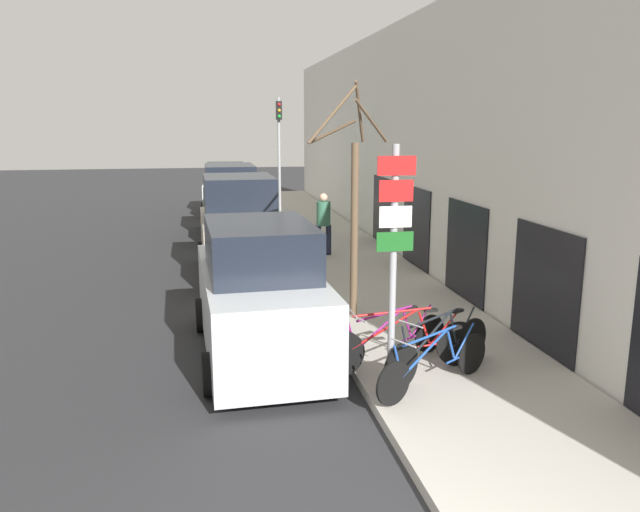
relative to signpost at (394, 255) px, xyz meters
name	(u,v)px	position (x,y,z in m)	size (l,w,h in m)	color
ground_plane	(254,281)	(-1.36, 6.96, -2.06)	(80.00, 80.00, 0.00)	#28282B
sidewalk_curb	(335,251)	(1.24, 9.76, -1.98)	(3.20, 32.00, 0.15)	#ADA89E
building_facade	(395,143)	(2.99, 9.69, 1.16)	(0.23, 32.00, 6.50)	silver
signpost	(394,255)	(0.00, 0.00, 0.00)	(0.52, 0.12, 3.37)	#939399
bicycle_0	(435,364)	(0.60, -0.12, -1.54)	(1.99, 1.13, 0.84)	black
bicycle_1	(439,348)	(0.84, 0.35, -1.51)	(2.02, 1.22, 0.94)	black
bicycle_2	(400,344)	(0.32, 0.58, -1.50)	(2.55, 0.44, 0.96)	black
bicycle_3	(391,340)	(0.27, 0.89, -1.53)	(2.10, 0.97, 0.86)	black
parked_car_0	(259,295)	(-1.64, 1.99, -1.03)	(2.14, 4.64, 2.25)	#B2B7BC
parked_car_1	(239,232)	(-1.64, 7.62, -0.93)	(2.12, 4.28, 2.52)	gray
parked_car_2	(230,204)	(-1.61, 13.47, -0.97)	(2.03, 4.63, 2.41)	#144728
parked_car_3	(226,190)	(-1.58, 19.06, -1.09)	(2.13, 4.42, 2.13)	silver
pedestrian_near	(323,220)	(0.76, 9.01, -0.91)	(0.45, 0.38, 1.73)	#1E2338
street_tree	(354,210)	(0.27, 3.43, 0.14)	(1.80, 1.17, 4.38)	brown
traffic_light	(279,144)	(0.19, 14.35, 0.98)	(0.20, 0.30, 4.50)	#939399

